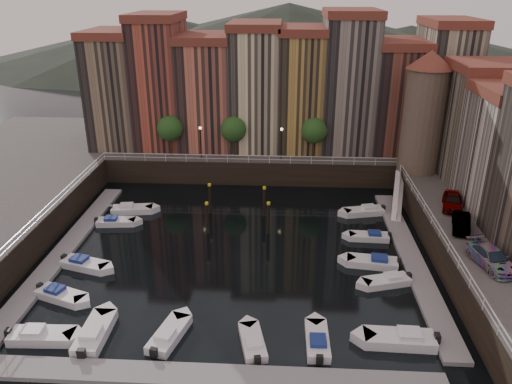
# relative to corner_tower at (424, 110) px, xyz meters

# --- Properties ---
(ground) EXTENTS (200.00, 200.00, 0.00)m
(ground) POSITION_rel_corner_tower_xyz_m (-20.00, -14.50, -10.19)
(ground) COLOR black
(ground) RESTS_ON ground
(quay_far) EXTENTS (80.00, 20.00, 3.00)m
(quay_far) POSITION_rel_corner_tower_xyz_m (-20.00, 11.50, -8.69)
(quay_far) COLOR black
(quay_far) RESTS_ON ground
(dock_left) EXTENTS (2.00, 28.00, 0.35)m
(dock_left) POSITION_rel_corner_tower_xyz_m (-36.20, -15.50, -10.02)
(dock_left) COLOR gray
(dock_left) RESTS_ON ground
(dock_right) EXTENTS (2.00, 28.00, 0.35)m
(dock_right) POSITION_rel_corner_tower_xyz_m (-3.80, -15.50, -10.02)
(dock_right) COLOR gray
(dock_right) RESTS_ON ground
(dock_near) EXTENTS (30.00, 2.00, 0.35)m
(dock_near) POSITION_rel_corner_tower_xyz_m (-20.00, -31.50, -10.02)
(dock_near) COLOR gray
(dock_near) RESTS_ON ground
(mountains) EXTENTS (145.00, 100.00, 18.00)m
(mountains) POSITION_rel_corner_tower_xyz_m (-18.28, 95.50, -2.28)
(mountains) COLOR #2D382D
(mountains) RESTS_ON ground
(far_terrace) EXTENTS (48.70, 10.30, 17.50)m
(far_terrace) POSITION_rel_corner_tower_xyz_m (-16.69, 9.00, 0.76)
(far_terrace) COLOR #7F6A51
(far_terrace) RESTS_ON quay_far
(corner_tower) EXTENTS (5.20, 5.20, 13.80)m
(corner_tower) POSITION_rel_corner_tower_xyz_m (0.00, 0.00, 0.00)
(corner_tower) COLOR #6B5B4C
(corner_tower) RESTS_ON quay_right
(promenade_trees) EXTENTS (21.20, 3.20, 5.20)m
(promenade_trees) POSITION_rel_corner_tower_xyz_m (-21.33, 3.70, -3.61)
(promenade_trees) COLOR black
(promenade_trees) RESTS_ON quay_far
(street_lamps) EXTENTS (10.36, 0.36, 4.18)m
(street_lamps) POSITION_rel_corner_tower_xyz_m (-21.00, 2.70, -4.30)
(street_lamps) COLOR black
(street_lamps) RESTS_ON quay_far
(railings) EXTENTS (36.08, 34.04, 0.52)m
(railings) POSITION_rel_corner_tower_xyz_m (-20.00, -9.62, -6.41)
(railings) COLOR white
(railings) RESTS_ON ground
(gangway) EXTENTS (2.78, 8.32, 3.73)m
(gangway) POSITION_rel_corner_tower_xyz_m (-2.90, -4.50, -8.28)
(gangway) COLOR white
(gangway) RESTS_ON ground
(mooring_pilings) EXTENTS (6.90, 5.20, 3.78)m
(mooring_pilings) POSITION_rel_corner_tower_xyz_m (-20.40, -9.22, -8.54)
(mooring_pilings) COLOR black
(mooring_pilings) RESTS_ON ground
(boat_left_0) EXTENTS (4.90, 1.94, 1.12)m
(boat_left_0) POSITION_rel_corner_tower_xyz_m (-32.65, -28.50, -9.82)
(boat_left_0) COLOR silver
(boat_left_0) RESTS_ON ground
(boat_left_1) EXTENTS (4.57, 2.99, 1.03)m
(boat_left_1) POSITION_rel_corner_tower_xyz_m (-33.41, -23.47, -9.85)
(boat_left_1) COLOR silver
(boat_left_1) RESTS_ON ground
(boat_left_2) EXTENTS (4.71, 2.81, 1.06)m
(boat_left_2) POSITION_rel_corner_tower_xyz_m (-33.25, -18.73, -9.84)
(boat_left_2) COLOR silver
(boat_left_2) RESTS_ON ground
(boat_left_3) EXTENTS (4.28, 1.91, 0.97)m
(boat_left_3) POSITION_rel_corner_tower_xyz_m (-33.19, -10.16, -9.87)
(boat_left_3) COLOR silver
(boat_left_3) RESTS_ON ground
(boat_left_4) EXTENTS (4.80, 2.32, 1.08)m
(boat_left_4) POSITION_rel_corner_tower_xyz_m (-32.39, -7.09, -9.83)
(boat_left_4) COLOR silver
(boat_left_4) RESTS_ON ground
(boat_right_0) EXTENTS (5.27, 2.05, 1.20)m
(boat_right_0) POSITION_rel_corner_tower_xyz_m (-7.18, -27.42, -9.79)
(boat_right_0) COLOR silver
(boat_right_0) RESTS_ON ground
(boat_right_1) EXTENTS (4.35, 2.62, 0.98)m
(boat_right_1) POSITION_rel_corner_tower_xyz_m (-6.74, -19.88, -9.87)
(boat_right_1) COLOR silver
(boat_right_1) RESTS_ON ground
(boat_right_2) EXTENTS (4.83, 2.28, 1.09)m
(boat_right_2) POSITION_rel_corner_tower_xyz_m (-7.44, -16.92, -9.83)
(boat_right_2) COLOR silver
(boat_right_2) RESTS_ON ground
(boat_right_3) EXTENTS (4.10, 1.61, 0.94)m
(boat_right_3) POSITION_rel_corner_tower_xyz_m (-7.00, -11.93, -9.88)
(boat_right_3) COLOR silver
(boat_right_3) RESTS_ON ground
(boat_right_4) EXTENTS (4.69, 2.61, 1.05)m
(boat_right_4) POSITION_rel_corner_tower_xyz_m (-6.69, -6.10, -9.84)
(boat_right_4) COLOR silver
(boat_right_4) RESTS_ON ground
(boat_near_0) EXTENTS (1.85, 5.07, 1.17)m
(boat_near_0) POSITION_rel_corner_tower_xyz_m (-28.94, -28.04, -9.80)
(boat_near_0) COLOR silver
(boat_near_0) RESTS_ON ground
(boat_near_1) EXTENTS (2.70, 4.71, 1.05)m
(boat_near_1) POSITION_rel_corner_tower_xyz_m (-23.62, -27.86, -9.84)
(boat_near_1) COLOR silver
(boat_near_1) RESTS_ON ground
(boat_near_2) EXTENTS (2.36, 4.30, 0.96)m
(boat_near_2) POSITION_rel_corner_tower_xyz_m (-17.57, -28.30, -9.87)
(boat_near_2) COLOR silver
(boat_near_2) RESTS_ON ground
(boat_near_3) EXTENTS (1.65, 4.41, 1.01)m
(boat_near_3) POSITION_rel_corner_tower_xyz_m (-13.05, -27.90, -9.85)
(boat_near_3) COLOR silver
(boat_near_3) RESTS_ON ground
(car_a) EXTENTS (2.89, 4.75, 1.51)m
(car_a) POSITION_rel_corner_tower_xyz_m (0.85, -10.74, -6.44)
(car_a) COLOR gray
(car_a) RESTS_ON quay_right
(car_b) EXTENTS (2.44, 4.26, 1.33)m
(car_b) POSITION_rel_corner_tower_xyz_m (0.24, -15.37, -6.53)
(car_b) COLOR gray
(car_b) RESTS_ON quay_right
(car_c) EXTENTS (3.20, 5.35, 1.45)m
(car_c) POSITION_rel_corner_tower_xyz_m (0.59, -21.54, -6.47)
(car_c) COLOR gray
(car_c) RESTS_ON quay_right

